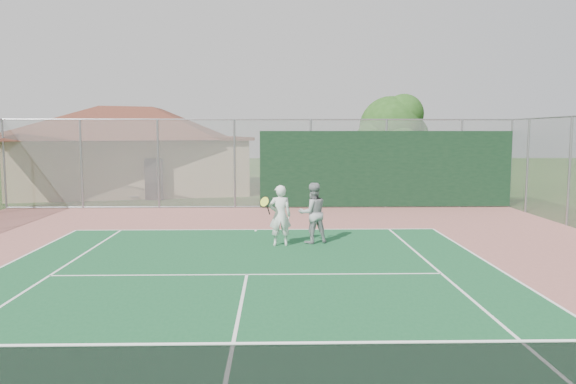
# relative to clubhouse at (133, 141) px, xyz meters

# --- Properties ---
(back_fence) EXTENTS (20.08, 0.11, 3.53)m
(back_fence) POSITION_rel_clubhouse_xyz_m (8.64, -6.23, -0.89)
(back_fence) COLOR gray
(back_fence) RESTS_ON ground
(side_fence_right) EXTENTS (0.08, 9.00, 3.50)m
(side_fence_right) POSITION_rel_clubhouse_xyz_m (16.53, -10.71, -0.80)
(side_fence_right) COLOR gray
(side_fence_right) RESTS_ON ground
(clubhouse) EXTENTS (13.05, 10.11, 5.03)m
(clubhouse) POSITION_rel_clubhouse_xyz_m (0.00, 0.00, 0.00)
(clubhouse) COLOR tan
(clubhouse) RESTS_ON ground
(bleachers) EXTENTS (2.93, 1.90, 1.07)m
(bleachers) POSITION_rel_clubhouse_xyz_m (-0.40, -2.54, -1.99)
(bleachers) COLOR #9B4123
(bleachers) RESTS_ON ground
(tree) EXTENTS (3.38, 3.20, 4.71)m
(tree) POSITION_rel_clubhouse_xyz_m (12.44, -2.98, 0.54)
(tree) COLOR #382414
(tree) RESTS_ON ground
(player_white_front) EXTENTS (0.92, 0.72, 1.61)m
(player_white_front) POSITION_rel_clubhouse_xyz_m (7.24, -13.78, -1.74)
(player_white_front) COLOR white
(player_white_front) RESTS_ON ground
(player_grey_back) EXTENTS (0.94, 0.83, 1.63)m
(player_grey_back) POSITION_rel_clubhouse_xyz_m (8.14, -13.44, -1.74)
(player_grey_back) COLOR #999A9D
(player_grey_back) RESTS_ON ground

